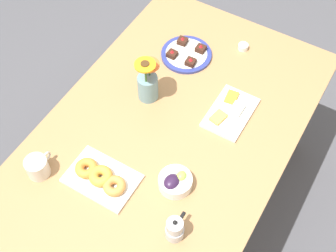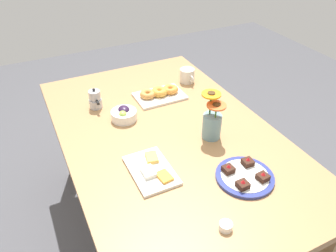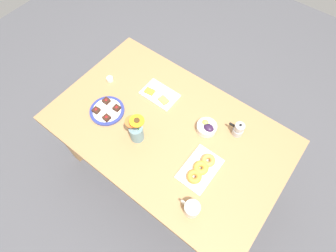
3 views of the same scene
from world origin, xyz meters
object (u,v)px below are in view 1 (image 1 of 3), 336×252
dining_table (168,142)px  flower_vase (148,84)px  cheese_platter (230,112)px  croissant_platter (101,177)px  dessert_plate (186,54)px  jam_cup_honey (243,47)px  coffee_mug (38,167)px  grape_bowl (175,182)px  moka_pot (175,229)px

dining_table → flower_vase: (0.12, 0.17, 0.17)m
dining_table → cheese_platter: size_ratio=6.15×
croissant_platter → dessert_plate: same height
dessert_plate → flower_vase: size_ratio=1.02×
jam_cup_honey → dessert_plate: bearing=129.5°
coffee_mug → cheese_platter: coffee_mug is taller
grape_bowl → flower_vase: size_ratio=0.56×
moka_pot → dessert_plate: bearing=26.5°
cheese_platter → croissant_platter: bearing=152.1°
cheese_platter → dessert_plate: dessert_plate is taller
jam_cup_honey → coffee_mug: bearing=158.4°
coffee_mug → grape_bowl: coffee_mug is taller
coffee_mug → cheese_platter: size_ratio=0.48×
grape_bowl → flower_vase: flower_vase is taller
grape_bowl → moka_pot: 0.20m
grape_bowl → moka_pot: size_ratio=1.13×
grape_bowl → dessert_plate: grape_bowl is taller
dining_table → dessert_plate: 0.46m
grape_bowl → flower_vase: (0.33, 0.33, 0.05)m
grape_bowl → cheese_platter: grape_bowl is taller
cheese_platter → croissant_platter: croissant_platter is taller
dining_table → jam_cup_honey: (0.60, -0.07, 0.10)m
dining_table → grape_bowl: size_ratio=11.92×
dining_table → croissant_platter: (-0.34, 0.11, 0.11)m
jam_cup_honey → dessert_plate: dessert_plate is taller
coffee_mug → croissant_platter: (0.10, -0.23, -0.02)m
coffee_mug → grape_bowl: size_ratio=0.94×
cheese_platter → moka_pot: 0.61m
jam_cup_honey → moka_pot: 1.01m
dining_table → moka_pot: size_ratio=13.45×
croissant_platter → grape_bowl: bearing=-64.1°
croissant_platter → flower_vase: (0.46, 0.06, 0.06)m
croissant_platter → flower_vase: flower_vase is taller
croissant_platter → jam_cup_honey: 0.96m
coffee_mug → moka_pot: size_ratio=1.06×
dessert_plate → croissant_platter: bearing=-177.0°
dining_table → flower_vase: flower_vase is taller
grape_bowl → flower_vase: 0.47m
grape_bowl → dining_table: bearing=36.6°
cheese_platter → moka_pot: bearing=-173.4°
grape_bowl → croissant_platter: (-0.13, 0.26, -0.01)m
dining_table → moka_pot: moka_pot is taller
coffee_mug → flower_vase: (0.55, -0.17, 0.04)m
cheese_platter → croissant_platter: size_ratio=0.93×
dessert_plate → flower_vase: bearing=175.3°
grape_bowl → cheese_platter: 0.43m
croissant_platter → dessert_plate: (0.76, 0.04, -0.01)m
jam_cup_honey → dessert_plate: (-0.18, 0.22, -0.00)m
grape_bowl → moka_pot: bearing=-150.3°
cheese_platter → flower_vase: 0.38m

